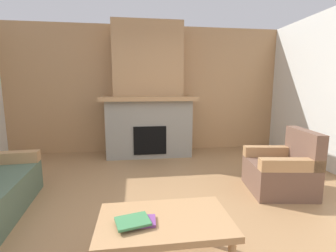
{
  "coord_description": "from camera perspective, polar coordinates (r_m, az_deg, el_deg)",
  "views": [
    {
      "loc": [
        -0.26,
        -2.32,
        1.4
      ],
      "look_at": [
        0.19,
        1.03,
        0.86
      ],
      "focal_mm": 25.41,
      "sensor_mm": 36.0,
      "label": 1
    }
  ],
  "objects": [
    {
      "name": "ground",
      "position": [
        2.73,
        -1.17,
        -21.83
      ],
      "size": [
        9.0,
        9.0,
        0.0
      ],
      "primitive_type": "plane",
      "color": "#9E754C"
    },
    {
      "name": "coffee_table",
      "position": [
        1.95,
        -0.81,
        -22.62
      ],
      "size": [
        1.0,
        0.6,
        0.43
      ],
      "color": "tan",
      "rests_on": "ground"
    },
    {
      "name": "armchair",
      "position": [
        3.63,
        25.69,
        -9.56
      ],
      "size": [
        0.86,
        0.86,
        0.85
      ],
      "color": "brown",
      "rests_on": "ground"
    },
    {
      "name": "wall_back_wood_panel",
      "position": [
        5.33,
        -4.97,
        8.58
      ],
      "size": [
        6.0,
        0.12,
        2.7
      ],
      "primitive_type": "cube",
      "color": "tan",
      "rests_on": "ground"
    },
    {
      "name": "book_stack_near_edge",
      "position": [
        1.86,
        -7.9,
        -21.73
      ],
      "size": [
        0.3,
        0.23,
        0.04
      ],
      "color": "#7A3D84",
      "rests_on": "coffee_table"
    },
    {
      "name": "fireplace",
      "position": [
        4.96,
        -4.72,
        6.38
      ],
      "size": [
        1.9,
        0.82,
        2.7
      ],
      "color": "gray",
      "rests_on": "ground"
    }
  ]
}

